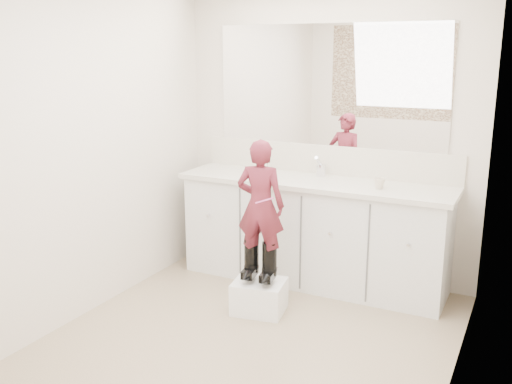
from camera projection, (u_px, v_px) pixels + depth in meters
The scene contains 18 objects.
floor at pixel (246, 344), 3.84m from camera, with size 3.00×3.00×0.00m, color #7F6D53.
wall_back at pixel (327, 138), 4.85m from camera, with size 2.60×2.60×0.00m, color beige.
wall_front at pixel (68, 239), 2.25m from camera, with size 2.60×2.60×0.00m, color beige.
wall_left at pixel (86, 153), 4.12m from camera, with size 3.00×3.00×0.00m, color beige.
wall_right at pixel (464, 192), 2.98m from camera, with size 3.00×3.00×0.00m, color beige.
vanity_cabinet at pixel (313, 234), 4.80m from camera, with size 2.20×0.55×0.85m, color silver.
countertop at pixel (314, 183), 4.68m from camera, with size 2.28×0.58×0.04m, color beige.
backsplash at pixel (326, 160), 4.88m from camera, with size 2.28×0.03×0.25m, color beige.
mirror at pixel (328, 86), 4.73m from camera, with size 2.00×0.02×1.00m, color white.
dot_panel at pixel (60, 124), 2.15m from camera, with size 2.00×0.01×1.20m, color #472819.
faucet at pixel (321, 171), 4.80m from camera, with size 0.08×0.08×0.10m, color silver.
cup at pixel (379, 183), 4.37m from camera, with size 0.09×0.09×0.08m, color beige.
soap_bottle at pixel (262, 164), 4.82m from camera, with size 0.09×0.09×0.20m, color silver.
step_stool at pixel (259, 296), 4.30m from camera, with size 0.38×0.31×0.24m, color white.
boot_left at pixel (251, 259), 4.28m from camera, with size 0.12×0.21×0.31m, color black, non-canonical shape.
boot_right at pixel (269, 263), 4.22m from camera, with size 0.12×0.21×0.31m, color black, non-canonical shape.
toddler at pixel (261, 205), 4.15m from camera, with size 0.35×0.23×0.97m, color #9E3048.
toothbrush at pixel (264, 201), 4.03m from camera, with size 0.01×0.01×0.14m, color #E95AA6.
Camera 1 is at (1.63, -3.07, 1.92)m, focal length 40.00 mm.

